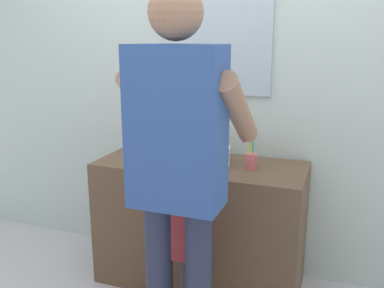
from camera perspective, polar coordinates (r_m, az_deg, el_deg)
back_wall at (r=2.77m, az=3.44°, el=10.19°), size 4.40×0.10×2.70m
vanity_cabinet at (r=2.71m, az=1.12°, el=-10.73°), size 1.27×0.54×0.80m
sink_basin at (r=2.54m, az=1.02°, el=-1.51°), size 0.37×0.37×0.11m
faucet at (r=2.74m, az=2.58°, el=0.17°), size 0.18×0.14×0.18m
toothbrush_cup at (r=2.47m, az=8.04°, el=-2.17°), size 0.07×0.07×0.21m
soap_bottle at (r=2.66m, az=-5.25°, el=-0.57°), size 0.06×0.06×0.16m
child_toddler at (r=2.33m, az=-2.21°, el=-12.42°), size 0.26×0.26×0.83m
adult_parent at (r=1.85m, az=-1.86°, el=-1.05°), size 0.55×0.57×1.76m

